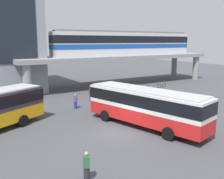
# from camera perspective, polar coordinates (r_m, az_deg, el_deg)

# --- Properties ---
(ground_plane) EXTENTS (120.00, 120.00, 0.00)m
(ground_plane) POSITION_cam_1_polar(r_m,az_deg,el_deg) (29.10, -10.04, -3.72)
(ground_plane) COLOR #47494F
(elevated_platform) EXTENTS (33.62, 7.12, 4.86)m
(elevated_platform) POSITION_cam_1_polar(r_m,az_deg,el_deg) (42.68, 1.50, 6.77)
(elevated_platform) COLOR gray
(elevated_platform) RESTS_ON ground_plane
(train) EXTENTS (25.56, 2.96, 3.84)m
(train) POSITION_cam_1_polar(r_m,az_deg,el_deg) (43.48, 3.28, 10.22)
(train) COLOR silver
(train) RESTS_ON elevated_platform
(bus_main) EXTENTS (5.01, 11.33, 3.22)m
(bus_main) POSITION_cam_1_polar(r_m,az_deg,el_deg) (21.72, 7.34, -3.15)
(bus_main) COLOR red
(bus_main) RESTS_ON ground_plane
(bicycle_orange) EXTENTS (1.79, 0.25, 1.04)m
(bicycle_orange) POSITION_cam_1_polar(r_m,az_deg,el_deg) (40.86, 10.90, 0.90)
(bicycle_orange) COLOR black
(bicycle_orange) RESTS_ON ground_plane
(bicycle_blue) EXTENTS (1.71, 0.64, 1.04)m
(bicycle_blue) POSITION_cam_1_polar(r_m,az_deg,el_deg) (37.48, 7.56, 0.13)
(bicycle_blue) COLOR black
(bicycle_blue) RESTS_ON ground_plane
(bicycle_silver) EXTENTS (1.78, 0.35, 1.04)m
(bicycle_silver) POSITION_cam_1_polar(r_m,az_deg,el_deg) (35.04, 1.43, -0.51)
(bicycle_silver) COLOR black
(bicycle_silver) RESTS_ON ground_plane
(bicycle_black) EXTENTS (1.79, 0.19, 1.04)m
(bicycle_black) POSITION_cam_1_polar(r_m,az_deg,el_deg) (34.50, -3.34, -0.70)
(bicycle_black) COLOR black
(bicycle_black) RESTS_ON ground_plane
(bicycle_green) EXTENTS (1.77, 0.37, 1.04)m
(bicycle_green) POSITION_cam_1_polar(r_m,az_deg,el_deg) (38.04, 5.31, 0.33)
(bicycle_green) COLOR black
(bicycle_green) RESTS_ON ground_plane
(pedestrian_walking_across) EXTENTS (0.41, 0.32, 1.80)m
(pedestrian_walking_across) POSITION_cam_1_polar(r_m,az_deg,el_deg) (31.32, -4.69, -0.97)
(pedestrian_walking_across) COLOR navy
(pedestrian_walking_across) RESTS_ON ground_plane
(pedestrian_by_bike_rack) EXTENTS (0.35, 0.45, 1.61)m
(pedestrian_by_bike_rack) POSITION_cam_1_polar(r_m,az_deg,el_deg) (27.90, -8.07, -2.69)
(pedestrian_by_bike_rack) COLOR navy
(pedestrian_by_bike_rack) RESTS_ON ground_plane
(pedestrian_at_kerb) EXTENTS (0.35, 0.45, 1.62)m
(pedestrian_at_kerb) POSITION_cam_1_polar(r_m,az_deg,el_deg) (13.91, -5.62, -16.70)
(pedestrian_at_kerb) COLOR #26262D
(pedestrian_at_kerb) RESTS_ON ground_plane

